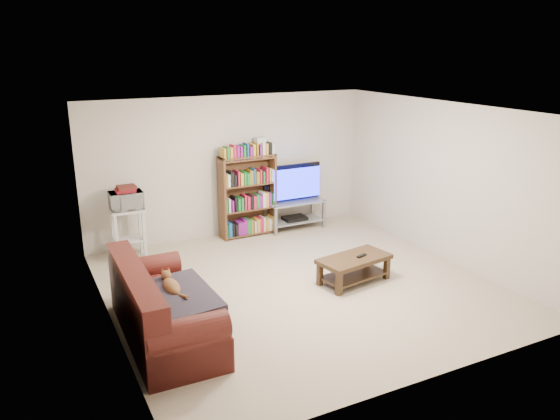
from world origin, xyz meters
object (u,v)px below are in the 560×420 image
tv_stand (295,210)px  coffee_table (354,265)px  sofa (158,313)px  bookshelf (248,195)px

tv_stand → coffee_table: bearing=-99.0°
sofa → tv_stand: bearing=41.3°
tv_stand → bookshelf: (-0.89, 0.05, 0.38)m
sofa → coffee_table: size_ratio=1.86×
sofa → tv_stand: size_ratio=1.96×
sofa → tv_stand: sofa is taller
sofa → bookshelf: (2.30, 2.78, 0.42)m
tv_stand → bookshelf: bookshelf is taller
coffee_table → tv_stand: bearing=71.9°
coffee_table → bookshelf: 2.58m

